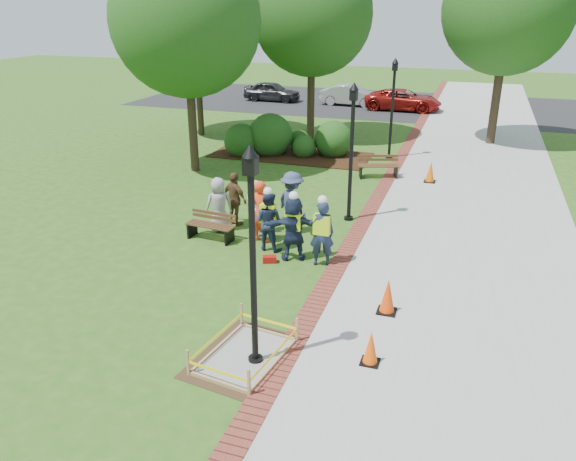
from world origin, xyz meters
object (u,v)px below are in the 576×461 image
(hivis_worker_a, at_px, (294,226))
(hivis_worker_c, at_px, (268,219))
(wet_concrete_pad, at_px, (245,347))
(hivis_worker_b, at_px, (322,231))
(lamp_near, at_px, (252,244))
(cone_front, at_px, (371,348))
(bench_near, at_px, (211,231))

(hivis_worker_a, relative_size, hivis_worker_c, 1.06)
(wet_concrete_pad, height_order, hivis_worker_b, hivis_worker_b)
(wet_concrete_pad, height_order, lamp_near, lamp_near)
(lamp_near, bearing_deg, hivis_worker_b, 89.43)
(wet_concrete_pad, distance_m, hivis_worker_b, 4.58)
(hivis_worker_a, bearing_deg, cone_front, -54.65)
(lamp_near, bearing_deg, wet_concrete_pad, 166.42)
(bench_near, bearing_deg, cone_front, -39.21)
(hivis_worker_a, bearing_deg, hivis_worker_c, 154.91)
(wet_concrete_pad, bearing_deg, hivis_worker_c, 105.32)
(bench_near, bearing_deg, lamp_near, -56.34)
(wet_concrete_pad, bearing_deg, bench_near, 122.10)
(hivis_worker_a, bearing_deg, bench_near, 169.40)
(hivis_worker_b, bearing_deg, bench_near, 170.40)
(cone_front, xyz_separation_m, lamp_near, (-2.10, -0.64, 2.14))
(hivis_worker_a, height_order, hivis_worker_c, hivis_worker_a)
(bench_near, xyz_separation_m, lamp_near, (3.43, -5.16, 2.23))
(wet_concrete_pad, height_order, cone_front, cone_front)
(cone_front, height_order, hivis_worker_c, hivis_worker_c)
(lamp_near, bearing_deg, hivis_worker_a, 99.12)
(hivis_worker_a, bearing_deg, lamp_near, -80.88)
(cone_front, relative_size, hivis_worker_b, 0.37)
(bench_near, distance_m, lamp_near, 6.58)
(lamp_near, bearing_deg, cone_front, 17.01)
(wet_concrete_pad, distance_m, bench_near, 6.02)
(lamp_near, xyz_separation_m, hivis_worker_c, (-1.61, 5.05, -1.58))
(lamp_near, distance_m, hivis_worker_b, 4.82)
(hivis_worker_b, bearing_deg, hivis_worker_c, 163.56)
(lamp_near, relative_size, hivis_worker_b, 2.23)
(bench_near, xyz_separation_m, cone_front, (5.53, -4.51, 0.09))
(wet_concrete_pad, xyz_separation_m, bench_near, (-3.20, 5.10, 0.02))
(wet_concrete_pad, height_order, hivis_worker_a, hivis_worker_a)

